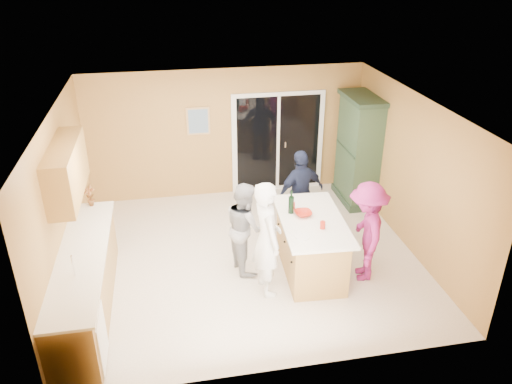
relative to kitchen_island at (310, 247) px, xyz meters
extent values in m
plane|color=silver|center=(-0.90, 0.54, -0.44)|extent=(5.50, 5.50, 0.00)
cube|color=silver|center=(-0.90, 0.54, 2.16)|extent=(5.50, 5.00, 0.10)
cube|color=#DCA95A|center=(-0.90, 3.04, 0.86)|extent=(5.50, 0.10, 2.60)
cube|color=#DCA95A|center=(-0.90, -1.96, 0.86)|extent=(5.50, 0.10, 2.60)
cube|color=#DCA95A|center=(-3.65, 0.54, 0.86)|extent=(0.10, 5.00, 2.60)
cube|color=#DCA95A|center=(1.85, 0.54, 0.86)|extent=(0.10, 5.00, 2.60)
cube|color=#A57B40|center=(-3.35, -0.36, 0.01)|extent=(0.60, 3.00, 0.90)
cube|color=white|center=(-3.34, -1.46, -0.04)|extent=(0.62, 0.60, 0.72)
cube|color=silver|center=(-3.33, -0.36, 0.48)|extent=(0.65, 3.05, 0.04)
cylinder|color=silver|center=(-3.35, -0.86, 0.65)|extent=(0.02, 0.02, 0.30)
cube|color=#A57B40|center=(-3.48, 0.34, 1.44)|extent=(0.35, 1.60, 0.75)
cube|color=white|center=(0.15, 3.01, 0.61)|extent=(1.90, 0.05, 2.10)
cube|color=black|center=(0.15, 2.99, 0.61)|extent=(1.70, 0.03, 1.94)
cube|color=white|center=(0.15, 2.99, 0.61)|extent=(0.06, 0.04, 1.94)
cube|color=silver|center=(0.30, 2.98, 0.56)|extent=(0.02, 0.03, 0.12)
cube|color=tan|center=(-1.45, 3.02, 1.16)|extent=(0.46, 0.03, 0.56)
cube|color=#466291|center=(-1.45, 3.00, 1.16)|extent=(0.38, 0.02, 0.48)
cube|color=#A57B40|center=(0.00, 0.00, 0.01)|extent=(0.89, 1.61, 0.89)
cube|color=silver|center=(0.00, 0.00, 0.47)|extent=(1.06, 1.82, 0.04)
cube|color=black|center=(0.00, 0.00, -0.39)|extent=(0.81, 1.53, 0.10)
cube|color=#233A28|center=(1.59, 2.22, -0.37)|extent=(0.60, 1.14, 0.13)
cube|color=#355037|center=(1.59, 2.22, 0.64)|extent=(0.54, 1.07, 2.02)
cube|color=#233A28|center=(1.59, 2.22, 1.69)|extent=(0.62, 1.18, 0.09)
imported|color=silver|center=(-0.78, -0.37, 0.46)|extent=(0.50, 0.70, 1.78)
imported|color=#AAABAD|center=(-0.99, 0.27, 0.31)|extent=(0.68, 0.81, 1.48)
imported|color=#1A253B|center=(0.14, 1.17, 0.35)|extent=(1.00, 0.66, 1.58)
imported|color=#942059|center=(0.76, -0.31, 0.36)|extent=(0.83, 1.15, 1.60)
imported|color=#AD2413|center=(-0.10, 0.14, 0.53)|extent=(0.28, 0.28, 0.07)
imported|color=red|center=(-3.35, 1.06, 0.68)|extent=(0.21, 0.17, 0.34)
cylinder|color=#AD2413|center=(0.07, -0.30, 0.55)|extent=(0.09, 0.09, 0.11)
cylinder|color=#AD2413|center=(-0.21, 0.39, 0.55)|extent=(0.08, 0.08, 0.11)
cylinder|color=black|center=(-0.27, 0.25, 0.63)|extent=(0.09, 0.09, 0.27)
cylinder|color=black|center=(-0.27, 0.25, 0.82)|extent=(0.03, 0.03, 0.10)
cylinder|color=silver|center=(-0.28, -0.47, 0.50)|extent=(0.24, 0.24, 0.01)
camera|label=1|loc=(-2.06, -6.35, 4.23)|focal=35.00mm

